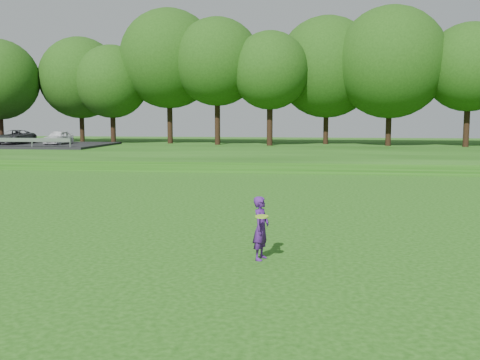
# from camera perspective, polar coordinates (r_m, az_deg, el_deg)

# --- Properties ---
(ground) EXTENTS (140.00, 140.00, 0.00)m
(ground) POSITION_cam_1_polar(r_m,az_deg,el_deg) (12.34, -19.48, -8.55)
(ground) COLOR #19470D
(ground) RESTS_ON ground
(berm) EXTENTS (130.00, 30.00, 0.60)m
(berm) POSITION_cam_1_polar(r_m,az_deg,el_deg) (45.01, 0.48, 3.16)
(berm) COLOR #19470D
(berm) RESTS_ON ground
(walking_path) EXTENTS (130.00, 1.60, 0.04)m
(walking_path) POSITION_cam_1_polar(r_m,az_deg,el_deg) (31.23, -2.67, 1.01)
(walking_path) COLOR gray
(walking_path) RESTS_ON ground
(treeline) EXTENTS (104.00, 7.00, 15.00)m
(treeline) POSITION_cam_1_polar(r_m,az_deg,el_deg) (49.13, 1.07, 12.58)
(treeline) COLOR #1C420F
(treeline) RESTS_ON berm
(woman) EXTENTS (0.47, 0.90, 1.42)m
(woman) POSITION_cam_1_polar(r_m,az_deg,el_deg) (11.94, 2.26, -5.14)
(woman) COLOR #491A77
(woman) RESTS_ON ground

